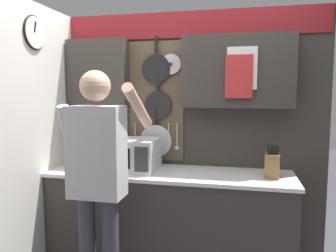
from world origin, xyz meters
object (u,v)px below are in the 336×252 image
object	(u,v)px
utensil_crock	(80,157)
microwave	(127,154)
person	(98,170)
knife_block	(272,165)

from	to	relation	value
utensil_crock	microwave	bearing A→B (deg)	-0.18
person	utensil_crock	bearing A→B (deg)	128.18
microwave	utensil_crock	bearing A→B (deg)	179.82
microwave	utensil_crock	size ratio (longest dim) A/B	1.49
knife_block	utensil_crock	distance (m)	1.65
microwave	knife_block	bearing A→B (deg)	0.02
microwave	knife_block	size ratio (longest dim) A/B	1.94
microwave	person	world-z (taller)	person
utensil_crock	person	distance (m)	0.67
microwave	utensil_crock	xyz separation A→B (m)	(-0.45, 0.00, -0.04)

